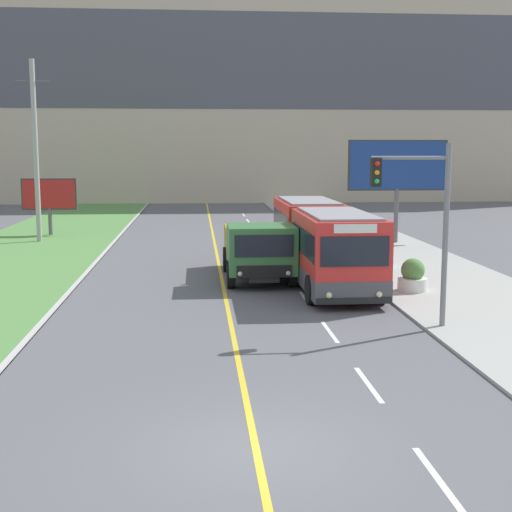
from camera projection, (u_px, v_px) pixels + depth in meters
The scene contains 12 objects.
ground_plane at pixel (256, 449), 12.27m from camera, with size 300.00×300.00×0.00m, color #56565B.
lane_marking_centre at pixel (264, 392), 15.15m from camera, with size 2.88×140.00×0.01m.
apartment_block_background at pixel (205, 72), 70.85m from camera, with size 80.00×8.04×25.65m.
city_bus at pixel (321, 241), 28.37m from camera, with size 2.63×12.35×2.94m.
dump_truck at pixel (259, 252), 27.66m from camera, with size 2.60×6.50×2.31m.
utility_pole_far at pixel (36, 151), 39.27m from camera, with size 1.80×0.28×10.00m.
traffic_light_mast at pixel (423, 211), 20.02m from camera, with size 2.28×0.32×5.29m.
billboard_large at pixel (397, 168), 38.53m from camera, with size 5.42×0.24×5.64m.
billboard_small at pixel (49, 196), 42.73m from camera, with size 3.25×0.24×3.42m.
planter_round_near at pixel (413, 277), 25.56m from camera, with size 1.06×1.06×1.18m.
planter_round_second at pixel (379, 255), 30.81m from camera, with size 1.06×1.06×1.17m.
planter_round_third at pixel (350, 240), 36.04m from camera, with size 0.98×0.98×1.12m.
Camera 1 is at (-0.97, -11.60, 5.10)m, focal length 50.00 mm.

